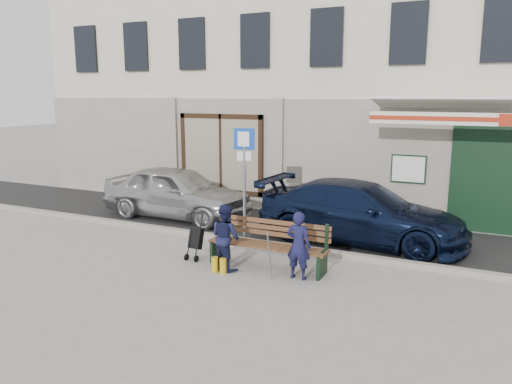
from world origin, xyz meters
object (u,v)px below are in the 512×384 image
Objects in this scene: car_navy at (361,212)px; parking_sign at (244,167)px; stroller at (196,239)px; bench at (265,245)px; car_silver at (177,192)px; man at (298,245)px; woman at (226,237)px.

car_navy is 1.83× the size of parking_sign.
bench is at bearing 12.05° from stroller.
car_silver is 3.29× the size of man.
stroller is at bearing -0.50° from man.
car_navy is (5.08, -0.06, -0.02)m from car_silver.
bench is at bearing -125.09° from woman.
car_navy is 5.01× the size of stroller.
car_silver is at bearing 136.86° from stroller.
man reaches higher than bench.
man is at bearing -20.00° from bench.
car_silver is 3.05m from parking_sign.
man is 2.31m from stroller.
car_silver is 1.61× the size of parking_sign.
car_navy is 3.74× the size of man.
man is 1.34× the size of stroller.
car_navy is at bearing -89.04° from car_silver.
car_navy is 1.98× the size of bench.
car_silver is 4.36m from woman.
car_silver is 4.62m from bench.
parking_sign is 2.26m from bench.
parking_sign is 2.74× the size of stroller.
woman is (-1.90, -2.93, -0.04)m from car_navy.
parking_sign reaches higher than woman.
bench is (-1.25, -2.51, -0.23)m from car_navy.
parking_sign reaches higher than man.
woman reaches higher than man.
car_silver is 5.08m from car_navy.
car_navy is 3.84m from stroller.
car_navy is 2.86m from parking_sign.
parking_sign reaches higher than bench.
parking_sign is (2.64, -1.13, 1.02)m from car_silver.
woman is (-0.65, -0.41, 0.19)m from bench.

